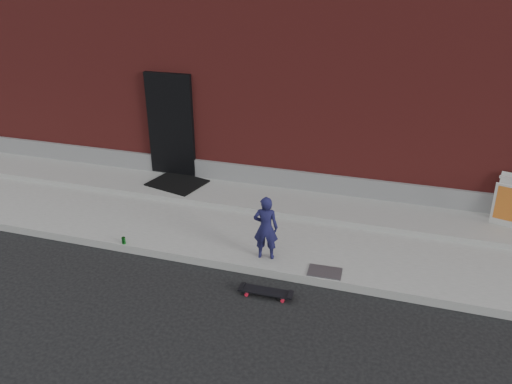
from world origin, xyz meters
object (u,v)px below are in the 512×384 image
(pizza_sign, at_px, (511,202))
(soda_can, at_px, (124,241))
(skateboard, at_px, (266,292))
(child, at_px, (266,228))

(pizza_sign, bearing_deg, soda_can, -158.80)
(skateboard, bearing_deg, pizza_sign, 39.07)
(child, xyz_separation_m, skateboard, (0.24, -0.82, -0.63))
(skateboard, height_order, soda_can, soda_can)
(soda_can, bearing_deg, child, 7.04)
(child, height_order, skateboard, child)
(child, height_order, pizza_sign, child)
(child, relative_size, pizza_sign, 1.22)
(skateboard, xyz_separation_m, soda_can, (-2.73, 0.52, 0.14))
(pizza_sign, bearing_deg, skateboard, -140.93)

